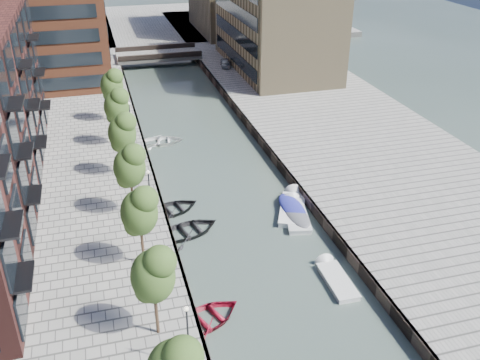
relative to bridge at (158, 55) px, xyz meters
name	(u,v)px	position (x,y,z in m)	size (l,w,h in m)	color
water	(200,141)	(0.00, -32.00, -1.39)	(300.00, 300.00, 0.00)	#38473F
quay_right	(334,122)	(16.00, -32.00, -0.89)	(20.00, 140.00, 1.00)	gray
quay_wall_left	(143,143)	(-6.10, -32.00, -0.89)	(0.25, 140.00, 1.00)	#332823
quay_wall_right	(253,131)	(6.10, -32.00, -0.89)	(0.25, 140.00, 1.00)	#332823
far_closure	(140,25)	(0.00, 28.00, -0.89)	(80.00, 40.00, 1.00)	gray
tan_block_near	(275,19)	(16.00, -10.00, 6.61)	(12.00, 25.00, 14.00)	#8C7955
bridge	(158,55)	(0.00, 0.00, 0.00)	(13.00, 6.00, 1.30)	gray
tree_1	(153,273)	(-8.50, -61.00, 3.92)	(2.50, 2.50, 5.95)	#382619
tree_2	(139,210)	(-8.50, -54.00, 3.92)	(2.50, 2.50, 5.95)	#382619
tree_3	(129,165)	(-8.50, -47.00, 3.92)	(2.50, 2.50, 5.95)	#382619
tree_4	(122,131)	(-8.50, -40.00, 3.92)	(2.50, 2.50, 5.95)	#382619
tree_5	(116,105)	(-8.50, -33.00, 3.92)	(2.50, 2.50, 5.95)	#382619
tree_6	(112,84)	(-8.50, -26.00, 3.92)	(2.50, 2.50, 5.95)	#382619
lamp_0	(188,331)	(-7.20, -64.00, 2.12)	(0.24, 0.24, 4.12)	black
lamp_1	(150,189)	(-7.20, -48.00, 2.12)	(0.24, 0.24, 4.12)	black
lamp_2	(130,117)	(-7.20, -32.00, 2.12)	(0.24, 0.24, 4.12)	black
sloop_1	(189,234)	(-4.60, -49.75, -1.39)	(3.66, 5.12, 1.06)	black
sloop_2	(206,322)	(-5.40, -59.92, -1.39)	(3.55, 4.97, 1.03)	maroon
sloop_3	(161,143)	(-4.13, -31.56, -1.39)	(3.38, 4.73, 0.98)	white
sloop_4	(172,212)	(-5.32, -46.12, -1.39)	(3.43, 4.80, 0.99)	black
motorboat_2	(334,277)	(4.14, -58.04, -1.30)	(1.68, 4.56, 1.51)	silver
motorboat_3	(293,207)	(4.68, -48.41, -1.16)	(4.11, 6.01, 1.90)	white
motorboat_4	(295,214)	(4.49, -49.54, -1.18)	(2.90, 5.57, 1.77)	silver
car	(225,63)	(9.03, -8.04, 0.20)	(1.39, 3.45, 1.17)	#A5A8A9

